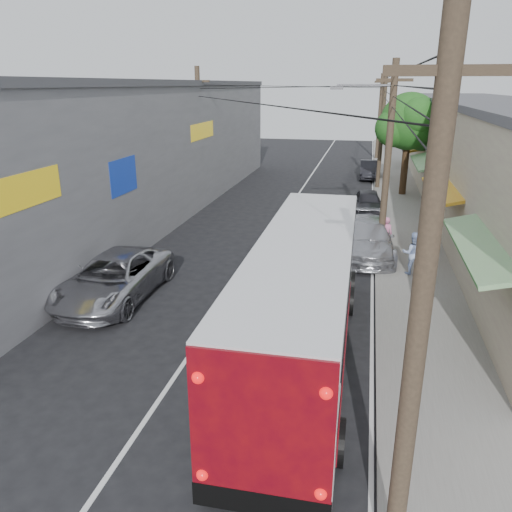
{
  "coord_description": "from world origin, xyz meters",
  "views": [
    {
      "loc": [
        4.41,
        -8.08,
        7.06
      ],
      "look_at": [
        0.98,
        7.33,
        1.6
      ],
      "focal_mm": 35.0,
      "sensor_mm": 36.0,
      "label": 1
    }
  ],
  "objects": [
    {
      "name": "ground",
      "position": [
        0.0,
        0.0,
        0.0
      ],
      "size": [
        120.0,
        120.0,
        0.0
      ],
      "primitive_type": "plane",
      "color": "black",
      "rests_on": "ground"
    },
    {
      "name": "sidewalk",
      "position": [
        6.5,
        20.0,
        0.06
      ],
      "size": [
        3.0,
        80.0,
        0.12
      ],
      "primitive_type": "cube",
      "color": "slate",
      "rests_on": "ground"
    },
    {
      "name": "building_right",
      "position": [
        10.99,
        22.0,
        3.15
      ],
      "size": [
        7.09,
        40.0,
        6.25
      ],
      "color": "#BEB897",
      "rests_on": "ground"
    },
    {
      "name": "building_left",
      "position": [
        -8.5,
        18.0,
        3.65
      ],
      "size": [
        7.2,
        36.0,
        7.25
      ],
      "color": "gray",
      "rests_on": "ground"
    },
    {
      "name": "utility_poles",
      "position": [
        3.13,
        20.33,
        4.13
      ],
      "size": [
        11.8,
        45.28,
        8.0
      ],
      "color": "#473828",
      "rests_on": "ground"
    },
    {
      "name": "street_tree",
      "position": [
        6.87,
        26.02,
        4.67
      ],
      "size": [
        4.4,
        4.0,
        6.6
      ],
      "color": "#3F2B19",
      "rests_on": "ground"
    },
    {
      "name": "coach_bus",
      "position": [
        3.0,
        4.1,
        1.71
      ],
      "size": [
        2.74,
        11.51,
        3.31
      ],
      "rotation": [
        0.0,
        0.0,
        0.01
      ],
      "color": "silver",
      "rests_on": "ground"
    },
    {
      "name": "jeepney",
      "position": [
        -3.8,
        6.39,
        0.77
      ],
      "size": [
        2.58,
        5.53,
        1.53
      ],
      "primitive_type": "imported",
      "rotation": [
        0.0,
        0.0,
        0.01
      ],
      "color": "#B0AFB6",
      "rests_on": "ground"
    },
    {
      "name": "parked_suv",
      "position": [
        4.6,
        13.0,
        0.78
      ],
      "size": [
        2.6,
        5.51,
        1.55
      ],
      "primitive_type": "imported",
      "rotation": [
        0.0,
        0.0,
        0.08
      ],
      "color": "#AAABB2",
      "rests_on": "ground"
    },
    {
      "name": "parked_car_mid",
      "position": [
        4.6,
        20.68,
        0.65
      ],
      "size": [
        1.78,
        3.89,
        1.29
      ],
      "primitive_type": "imported",
      "rotation": [
        0.0,
        0.0,
        0.07
      ],
      "color": "#28272D",
      "rests_on": "ground"
    },
    {
      "name": "parked_car_far",
      "position": [
        4.6,
        32.02,
        0.69
      ],
      "size": [
        1.51,
        4.19,
        1.37
      ],
      "primitive_type": "imported",
      "rotation": [
        0.0,
        0.0,
        0.01
      ],
      "color": "black",
      "rests_on": "ground"
    },
    {
      "name": "pedestrian_near",
      "position": [
        5.4,
        13.37,
        0.89
      ],
      "size": [
        0.58,
        0.4,
        1.53
      ],
      "primitive_type": "imported",
      "rotation": [
        0.0,
        0.0,
        3.08
      ],
      "color": "pink",
      "rests_on": "sidewalk"
    },
    {
      "name": "pedestrian_far",
      "position": [
        6.34,
        10.78,
        0.95
      ],
      "size": [
        0.82,
        0.65,
        1.66
      ],
      "primitive_type": "imported",
      "rotation": [
        0.0,
        0.0,
        3.17
      ],
      "color": "#9AAFE0",
      "rests_on": "sidewalk"
    }
  ]
}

